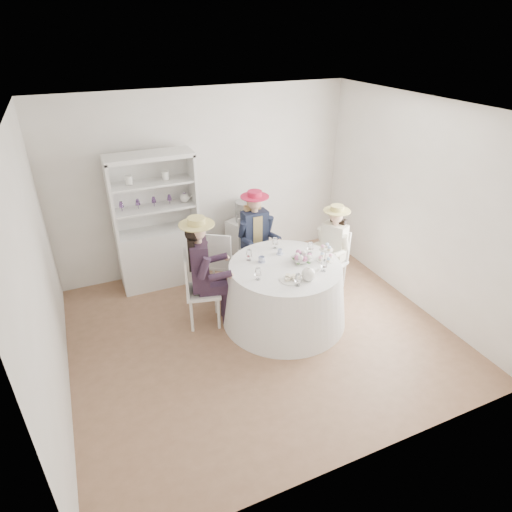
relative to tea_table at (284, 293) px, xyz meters
name	(u,v)px	position (x,y,z in m)	size (l,w,h in m)	color
ground	(259,332)	(-0.41, -0.14, -0.40)	(4.50, 4.50, 0.00)	brown
ceiling	(260,111)	(-0.41, -0.14, 2.30)	(4.50, 4.50, 0.00)	white
wall_back	(205,182)	(-0.41, 1.86, 0.95)	(4.50, 4.50, 0.00)	silver
wall_front	(369,345)	(-0.41, -2.14, 0.95)	(4.50, 4.50, 0.00)	silver
wall_left	(39,279)	(-2.66, -0.14, 0.95)	(4.50, 4.50, 0.00)	silver
wall_right	(417,206)	(1.84, -0.14, 0.95)	(4.50, 4.50, 0.00)	silver
tea_table	(284,293)	(0.00, 0.00, 0.00)	(1.61, 1.61, 0.81)	white
hutch	(159,240)	(-1.25, 1.56, 0.29)	(1.29, 0.77, 1.95)	silver
side_table	(246,242)	(0.13, 1.61, -0.04)	(0.47, 0.47, 0.73)	silver
hatbox	(246,211)	(0.13, 1.61, 0.48)	(0.32, 0.32, 0.32)	black
guest_left	(202,266)	(-0.97, 0.34, 0.44)	(0.60, 0.56, 1.49)	silver
guest_mid	(255,232)	(0.04, 1.03, 0.40)	(0.51, 0.54, 1.42)	silver
guest_right	(333,244)	(0.95, 0.39, 0.33)	(0.55, 0.50, 1.29)	silver
spare_chair	(220,261)	(-0.55, 0.92, 0.12)	(0.56, 0.56, 0.97)	silver
teacup_a	(262,260)	(-0.24, 0.19, 0.44)	(0.08, 0.08, 0.07)	white
teacup_b	(280,252)	(0.07, 0.29, 0.44)	(0.06, 0.06, 0.06)	white
teacup_c	(299,256)	(0.24, 0.10, 0.44)	(0.09, 0.09, 0.07)	white
flower_bowl	(300,261)	(0.20, -0.01, 0.43)	(0.21, 0.21, 0.05)	white
flower_arrangement	(302,257)	(0.22, -0.03, 0.49)	(0.18, 0.18, 0.07)	#D068A0
table_teapot	(308,274)	(0.09, -0.40, 0.48)	(0.23, 0.17, 0.17)	white
sandwich_plate	(291,279)	(-0.10, -0.33, 0.42)	(0.26, 0.26, 0.06)	white
cupcake_stand	(326,255)	(0.52, -0.08, 0.49)	(0.23, 0.23, 0.21)	white
stemware_set	(286,260)	(0.00, 0.00, 0.48)	(0.97, 1.01, 0.15)	white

